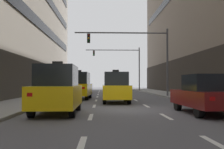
# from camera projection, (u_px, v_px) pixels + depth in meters

# --- Properties ---
(ground_plane) EXTENTS (120.00, 120.00, 0.00)m
(ground_plane) POSITION_uv_depth(u_px,v_px,m) (123.00, 109.00, 14.07)
(ground_plane) COLOR #515156
(sidewalk_left) EXTENTS (3.33, 80.00, 0.14)m
(sidewalk_left) POSITION_uv_depth(u_px,v_px,m) (0.00, 108.00, 13.85)
(sidewalk_left) COLOR gray
(sidewalk_left) RESTS_ON ground
(lane_stripe_l1_s2) EXTENTS (0.16, 2.00, 0.01)m
(lane_stripe_l1_s2) POSITION_uv_depth(u_px,v_px,m) (81.00, 145.00, 6.02)
(lane_stripe_l1_s2) COLOR silver
(lane_stripe_l1_s2) RESTS_ON ground
(lane_stripe_l1_s3) EXTENTS (0.16, 2.00, 0.01)m
(lane_stripe_l1_s3) POSITION_uv_depth(u_px,v_px,m) (91.00, 117.00, 11.02)
(lane_stripe_l1_s3) COLOR silver
(lane_stripe_l1_s3) RESTS_ON ground
(lane_stripe_l1_s4) EXTENTS (0.16, 2.00, 0.01)m
(lane_stripe_l1_s4) POSITION_uv_depth(u_px,v_px,m) (94.00, 106.00, 16.01)
(lane_stripe_l1_s4) COLOR silver
(lane_stripe_l1_s4) RESTS_ON ground
(lane_stripe_l1_s5) EXTENTS (0.16, 2.00, 0.01)m
(lane_stripe_l1_s5) POSITION_uv_depth(u_px,v_px,m) (96.00, 100.00, 21.01)
(lane_stripe_l1_s5) COLOR silver
(lane_stripe_l1_s5) RESTS_ON ground
(lane_stripe_l1_s6) EXTENTS (0.16, 2.00, 0.01)m
(lane_stripe_l1_s6) POSITION_uv_depth(u_px,v_px,m) (97.00, 97.00, 26.00)
(lane_stripe_l1_s6) COLOR silver
(lane_stripe_l1_s6) RESTS_ON ground
(lane_stripe_l1_s7) EXTENTS (0.16, 2.00, 0.01)m
(lane_stripe_l1_s7) POSITION_uv_depth(u_px,v_px,m) (98.00, 94.00, 31.00)
(lane_stripe_l1_s7) COLOR silver
(lane_stripe_l1_s7) RESTS_ON ground
(lane_stripe_l1_s8) EXTENTS (0.16, 2.00, 0.01)m
(lane_stripe_l1_s8) POSITION_uv_depth(u_px,v_px,m) (99.00, 93.00, 35.99)
(lane_stripe_l1_s8) COLOR silver
(lane_stripe_l1_s8) RESTS_ON ground
(lane_stripe_l1_s9) EXTENTS (0.16, 2.00, 0.01)m
(lane_stripe_l1_s9) POSITION_uv_depth(u_px,v_px,m) (99.00, 91.00, 40.99)
(lane_stripe_l1_s9) COLOR silver
(lane_stripe_l1_s9) RESTS_ON ground
(lane_stripe_l1_s10) EXTENTS (0.16, 2.00, 0.01)m
(lane_stripe_l1_s10) POSITION_uv_depth(u_px,v_px,m) (99.00, 90.00, 45.98)
(lane_stripe_l1_s10) COLOR silver
(lane_stripe_l1_s10) RESTS_ON ground
(lane_stripe_l2_s2) EXTENTS (0.16, 2.00, 0.01)m
(lane_stripe_l2_s2) POSITION_uv_depth(u_px,v_px,m) (218.00, 144.00, 6.13)
(lane_stripe_l2_s2) COLOR silver
(lane_stripe_l2_s2) RESTS_ON ground
(lane_stripe_l2_s3) EXTENTS (0.16, 2.00, 0.01)m
(lane_stripe_l2_s3) POSITION_uv_depth(u_px,v_px,m) (166.00, 116.00, 11.13)
(lane_stripe_l2_s3) COLOR silver
(lane_stripe_l2_s3) RESTS_ON ground
(lane_stripe_l2_s4) EXTENTS (0.16, 2.00, 0.01)m
(lane_stripe_l2_s4) POSITION_uv_depth(u_px,v_px,m) (146.00, 106.00, 16.12)
(lane_stripe_l2_s4) COLOR silver
(lane_stripe_l2_s4) RESTS_ON ground
(lane_stripe_l2_s5) EXTENTS (0.16, 2.00, 0.01)m
(lane_stripe_l2_s5) POSITION_uv_depth(u_px,v_px,m) (136.00, 100.00, 21.12)
(lane_stripe_l2_s5) COLOR silver
(lane_stripe_l2_s5) RESTS_ON ground
(lane_stripe_l2_s6) EXTENTS (0.16, 2.00, 0.01)m
(lane_stripe_l2_s6) POSITION_uv_depth(u_px,v_px,m) (129.00, 97.00, 26.11)
(lane_stripe_l2_s6) COLOR silver
(lane_stripe_l2_s6) RESTS_ON ground
(lane_stripe_l2_s7) EXTENTS (0.16, 2.00, 0.01)m
(lane_stripe_l2_s7) POSITION_uv_depth(u_px,v_px,m) (125.00, 94.00, 31.11)
(lane_stripe_l2_s7) COLOR silver
(lane_stripe_l2_s7) RESTS_ON ground
(lane_stripe_l2_s8) EXTENTS (0.16, 2.00, 0.01)m
(lane_stripe_l2_s8) POSITION_uv_depth(u_px,v_px,m) (122.00, 93.00, 36.10)
(lane_stripe_l2_s8) COLOR silver
(lane_stripe_l2_s8) RESTS_ON ground
(lane_stripe_l2_s9) EXTENTS (0.16, 2.00, 0.01)m
(lane_stripe_l2_s9) POSITION_uv_depth(u_px,v_px,m) (119.00, 91.00, 41.10)
(lane_stripe_l2_s9) COLOR silver
(lane_stripe_l2_s9) RESTS_ON ground
(lane_stripe_l2_s10) EXTENTS (0.16, 2.00, 0.01)m
(lane_stripe_l2_s10) POSITION_uv_depth(u_px,v_px,m) (118.00, 90.00, 46.09)
(lane_stripe_l2_s10) COLOR silver
(lane_stripe_l2_s10) RESTS_ON ground
(taxi_driving_0) EXTENTS (1.84, 4.39, 2.31)m
(taxi_driving_0) POSITION_uv_depth(u_px,v_px,m) (57.00, 90.00, 12.14)
(taxi_driving_0) COLOR black
(taxi_driving_0) RESTS_ON ground
(taxi_driving_1) EXTENTS (1.80, 4.25, 2.23)m
(taxi_driving_1) POSITION_uv_depth(u_px,v_px,m) (116.00, 88.00, 18.60)
(taxi_driving_1) COLOR black
(taxi_driving_1) RESTS_ON ground
(taxi_driving_2) EXTENTS (2.11, 4.61, 2.38)m
(taxi_driving_2) POSITION_uv_depth(u_px,v_px,m) (79.00, 86.00, 22.60)
(taxi_driving_2) COLOR black
(taxi_driving_2) RESTS_ON ground
(car_parked_1) EXTENTS (2.01, 4.64, 1.73)m
(car_parked_1) POSITION_uv_depth(u_px,v_px,m) (206.00, 94.00, 12.09)
(car_parked_1) COLOR black
(car_parked_1) RESTS_ON ground
(traffic_signal_0) EXTENTS (8.63, 0.35, 6.19)m
(traffic_signal_0) POSITION_uv_depth(u_px,v_px,m) (139.00, 49.00, 25.35)
(traffic_signal_0) COLOR #4C4C51
(traffic_signal_0) RESTS_ON sidewalk_right
(traffic_signal_1) EXTENTS (8.75, 0.35, 6.88)m
(traffic_signal_1) POSITION_uv_depth(u_px,v_px,m) (124.00, 60.00, 44.60)
(traffic_signal_1) COLOR #4C4C51
(traffic_signal_1) RESTS_ON sidewalk_right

